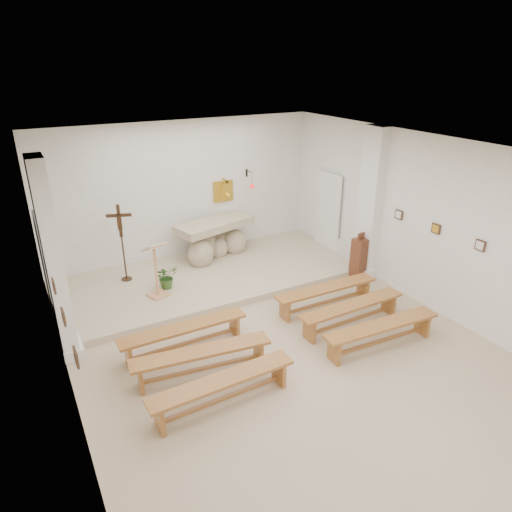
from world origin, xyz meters
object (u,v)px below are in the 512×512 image
bench_right_front (326,292)px  bench_right_third (381,330)px  crucifix_stand (122,238)px  lectern (156,270)px  altar (215,242)px  bench_left_second (202,357)px  bench_left_third (223,385)px  bench_left_front (184,332)px  bench_right_second (352,310)px  donation_pedestal (359,258)px

bench_right_front → bench_right_third: bearing=-89.0°
crucifix_stand → bench_right_front: 4.61m
lectern → crucifix_stand: (-0.40, 1.11, 0.42)m
altar → bench_right_third: altar is taller
bench_left_second → bench_left_third: same height
crucifix_stand → bench_left_second: size_ratio=0.77×
bench_left_third → bench_right_third: size_ratio=1.00×
bench_left_front → bench_right_front: size_ratio=1.00×
bench_right_second → lectern: bearing=136.5°
bench_left_second → bench_left_third: (0.00, -0.81, 0.00)m
donation_pedestal → lectern: bearing=157.2°
altar → bench_left_third: bearing=-127.7°
donation_pedestal → bench_right_front: (-1.54, -0.79, -0.14)m
lectern → bench_left_third: (-0.14, -3.54, -0.40)m
altar → lectern: (-1.93, -1.37, 0.22)m
altar → donation_pedestal: donation_pedestal is taller
bench_left_front → bench_right_second: size_ratio=1.00×
bench_left_front → altar: bearing=57.8°
altar → bench_right_second: (1.05, -4.10, -0.18)m
bench_right_second → bench_left_third: same height
crucifix_stand → bench_left_third: (0.26, -4.65, -0.82)m
donation_pedestal → bench_right_third: bearing=-131.4°
bench_right_second → bench_right_third: size_ratio=0.99×
bench_left_front → bench_left_third: bearing=-90.0°
bench_right_front → donation_pedestal: bearing=28.2°
bench_left_front → lectern: bearing=85.8°
donation_pedestal → bench_left_front: 4.73m
donation_pedestal → bench_right_second: bearing=-142.7°
bench_left_front → bench_left_second: bearing=-90.0°
bench_left_third → lectern: bearing=86.1°
bench_left_second → bench_right_second: (3.12, -0.00, 0.00)m
bench_right_second → bench_right_third: same height
donation_pedestal → bench_left_second: (-4.66, -1.61, -0.14)m
bench_right_third → altar: bearing=105.4°
lectern → bench_right_front: lectern is taller
lectern → bench_left_front: 1.96m
donation_pedestal → bench_left_third: bearing=-161.4°
crucifix_stand → bench_left_second: (0.26, -3.84, -0.82)m
bench_left_third → bench_right_second: bearing=13.0°
altar → bench_left_front: bearing=-137.0°
bench_left_second → lectern: bearing=94.7°
lectern → bench_left_third: 3.57m
altar → donation_pedestal: size_ratio=1.89×
altar → bench_right_front: bearing=-87.2°
crucifix_stand → bench_right_second: 5.18m
donation_pedestal → bench_left_second: 4.93m
altar → bench_right_second: bearing=-90.5°
lectern → crucifix_stand: bearing=93.1°
lectern → bench_right_front: (2.98, -1.92, -0.40)m
donation_pedestal → bench_right_second: (-1.54, -1.61, -0.14)m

